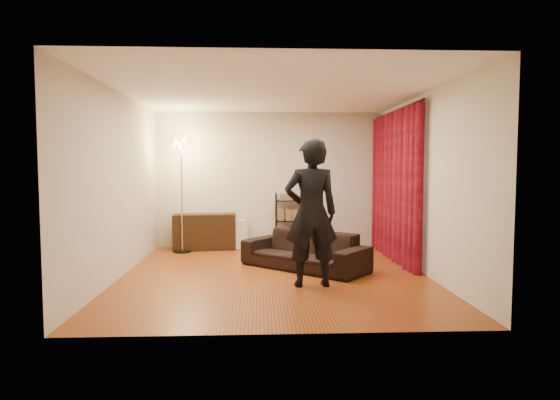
{
  "coord_description": "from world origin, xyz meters",
  "views": [
    {
      "loc": [
        -0.22,
        -6.89,
        1.6
      ],
      "look_at": [
        0.1,
        0.3,
        1.1
      ],
      "focal_mm": 30.0,
      "sensor_mm": 36.0,
      "label": 1
    }
  ],
  "objects_px": {
    "wire_shelf": "(289,221)",
    "floor_lamp": "(182,195)",
    "storage_boxes": "(237,234)",
    "person": "(311,213)",
    "sofa": "(304,250)",
    "media_cabinet": "(205,232)"
  },
  "relations": [
    {
      "from": "media_cabinet",
      "to": "floor_lamp",
      "type": "bearing_deg",
      "value": -148.4
    },
    {
      "from": "wire_shelf",
      "to": "floor_lamp",
      "type": "bearing_deg",
      "value": -160.54
    },
    {
      "from": "wire_shelf",
      "to": "person",
      "type": "bearing_deg",
      "value": -77.79
    },
    {
      "from": "sofa",
      "to": "storage_boxes",
      "type": "bearing_deg",
      "value": 161.95
    },
    {
      "from": "storage_boxes",
      "to": "wire_shelf",
      "type": "xyz_separation_m",
      "value": [
        1.02,
        -0.03,
        0.27
      ]
    },
    {
      "from": "sofa",
      "to": "storage_boxes",
      "type": "relative_size",
      "value": 3.54
    },
    {
      "from": "media_cabinet",
      "to": "storage_boxes",
      "type": "distance_m",
      "value": 0.64
    },
    {
      "from": "person",
      "to": "storage_boxes",
      "type": "height_order",
      "value": "person"
    },
    {
      "from": "sofa",
      "to": "floor_lamp",
      "type": "xyz_separation_m",
      "value": [
        -2.17,
        1.54,
        0.8
      ]
    },
    {
      "from": "media_cabinet",
      "to": "wire_shelf",
      "type": "distance_m",
      "value": 1.67
    },
    {
      "from": "sofa",
      "to": "media_cabinet",
      "type": "height_order",
      "value": "media_cabinet"
    },
    {
      "from": "person",
      "to": "floor_lamp",
      "type": "distance_m",
      "value": 3.39
    },
    {
      "from": "person",
      "to": "floor_lamp",
      "type": "bearing_deg",
      "value": -55.84
    },
    {
      "from": "floor_lamp",
      "to": "sofa",
      "type": "bearing_deg",
      "value": -35.43
    },
    {
      "from": "wire_shelf",
      "to": "media_cabinet",
      "type": "bearing_deg",
      "value": -168.21
    },
    {
      "from": "wire_shelf",
      "to": "floor_lamp",
      "type": "xyz_separation_m",
      "value": [
        -2.04,
        -0.34,
        0.54
      ]
    },
    {
      "from": "person",
      "to": "storage_boxes",
      "type": "xyz_separation_m",
      "value": [
        -1.13,
        2.99,
        -0.71
      ]
    },
    {
      "from": "person",
      "to": "storage_boxes",
      "type": "bearing_deg",
      "value": -74.55
    },
    {
      "from": "person",
      "to": "wire_shelf",
      "type": "height_order",
      "value": "person"
    },
    {
      "from": "media_cabinet",
      "to": "floor_lamp",
      "type": "xyz_separation_m",
      "value": [
        -0.39,
        -0.29,
        0.74
      ]
    },
    {
      "from": "sofa",
      "to": "floor_lamp",
      "type": "distance_m",
      "value": 2.78
    },
    {
      "from": "storage_boxes",
      "to": "wire_shelf",
      "type": "distance_m",
      "value": 1.05
    }
  ]
}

